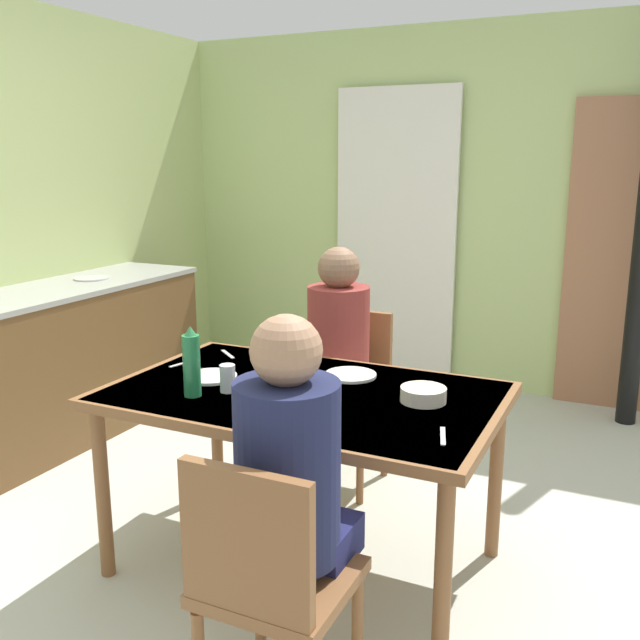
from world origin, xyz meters
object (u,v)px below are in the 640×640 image
(chair_far_diner, at_px, (348,386))
(person_near_diner, at_px, (290,465))
(chair_near_diner, at_px, (268,580))
(person_far_diner, at_px, (337,338))
(kitchen_counter, at_px, (63,361))
(dining_table, at_px, (304,407))
(water_bottle_green_near, at_px, (192,363))
(serving_bowl_center, at_px, (423,395))

(chair_far_diner, bearing_deg, person_near_diner, 106.99)
(chair_near_diner, height_order, person_far_diner, person_far_diner)
(kitchen_counter, distance_m, dining_table, 2.05)
(dining_table, bearing_deg, kitchen_counter, 161.11)
(water_bottle_green_near, bearing_deg, kitchen_counter, 150.52)
(dining_table, height_order, chair_near_diner, chair_near_diner)
(person_near_diner, bearing_deg, person_far_diner, 108.57)
(kitchen_counter, relative_size, chair_near_diner, 2.19)
(kitchen_counter, distance_m, chair_far_diner, 1.77)
(chair_near_diner, height_order, chair_far_diner, same)
(person_near_diner, height_order, person_far_diner, same)
(chair_far_diner, distance_m, person_near_diner, 1.60)
(water_bottle_green_near, relative_size, serving_bowl_center, 1.59)
(kitchen_counter, xyz_separation_m, person_near_diner, (2.23, -1.34, 0.33))
(dining_table, relative_size, chair_near_diner, 1.72)
(chair_far_diner, distance_m, serving_bowl_center, 1.00)
(person_near_diner, bearing_deg, water_bottle_green_near, 145.13)
(dining_table, distance_m, person_near_diner, 0.75)
(chair_far_diner, relative_size, water_bottle_green_near, 3.21)
(water_bottle_green_near, bearing_deg, person_near_diner, -34.87)
(serving_bowl_center, bearing_deg, dining_table, -170.24)
(chair_near_diner, xyz_separation_m, serving_bowl_center, (0.16, 0.90, 0.28))
(water_bottle_green_near, bearing_deg, chair_far_diner, 79.56)
(kitchen_counter, xyz_separation_m, chair_far_diner, (1.77, 0.16, 0.05))
(person_far_diner, height_order, water_bottle_green_near, person_far_diner)
(dining_table, height_order, person_far_diner, person_far_diner)
(person_far_diner, bearing_deg, kitchen_counter, 0.83)
(person_near_diner, xyz_separation_m, person_far_diner, (-0.46, 1.37, 0.00))
(chair_far_diner, bearing_deg, dining_table, 101.06)
(dining_table, relative_size, chair_far_diner, 1.72)
(chair_far_diner, distance_m, person_far_diner, 0.31)
(serving_bowl_center, bearing_deg, person_near_diner, -101.57)
(person_near_diner, bearing_deg, chair_near_diner, -90.00)
(chair_near_diner, bearing_deg, kitchen_counter, 146.37)
(chair_near_diner, bearing_deg, serving_bowl_center, 80.15)
(serving_bowl_center, bearing_deg, person_far_diner, 135.46)
(chair_far_diner, bearing_deg, chair_near_diner, 105.65)
(kitchen_counter, height_order, serving_bowl_center, kitchen_counter)
(dining_table, xyz_separation_m, chair_far_diner, (-0.16, 0.82, -0.18))
(kitchen_counter, distance_m, serving_bowl_center, 2.47)
(dining_table, bearing_deg, person_near_diner, -66.38)
(kitchen_counter, bearing_deg, person_far_diner, 0.83)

